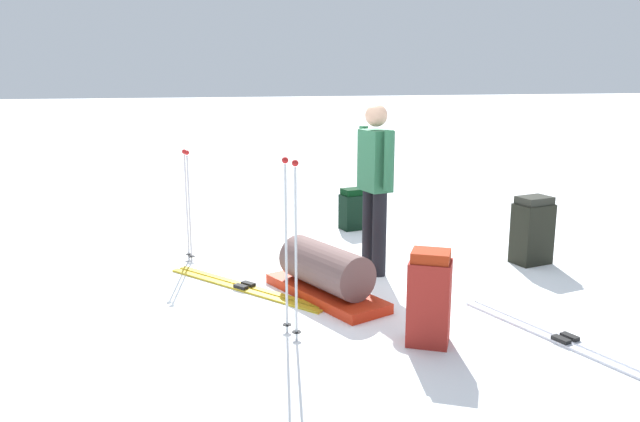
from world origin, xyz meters
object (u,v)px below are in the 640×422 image
Objects in this scene: backpack_large_dark at (429,299)px; ski_poles_planted_near at (291,240)px; backpack_small_spare at (354,209)px; gear_sled at (326,274)px; skier_standing at (375,180)px; ski_pair_far at (245,288)px; ski_poles_planted_far at (188,200)px; ski_pair_near at (565,341)px; backpack_bright at (532,231)px.

ski_poles_planted_near reaches higher than backpack_large_dark.
backpack_small_spare is 0.38× the size of gear_sled.
skier_standing is 1.08× the size of ski_pair_far.
ski_poles_planted_far reaches higher than backpack_large_dark.
ski_poles_planted_near is at bearing 156.89° from backpack_small_spare.
gear_sled is at bearing 49.32° from ski_pair_near.
skier_standing reaches higher than ski_poles_planted_near.
ski_poles_planted_far is (2.20, 0.73, -0.10)m from ski_poles_planted_near.
backpack_large_dark is 0.52× the size of gear_sled.
ski_poles_planted_far is 1.90m from gear_sled.
ski_poles_planted_far is (2.77, 2.75, 0.66)m from ski_pair_near.
gear_sled is (1.14, 0.54, -0.13)m from backpack_large_dark.
ski_pair_far is 1.99m from backpack_large_dark.
backpack_large_dark is at bearing -146.19° from ski_poles_planted_far.
backpack_large_dark is at bearing -141.08° from ski_pair_far.
backpack_bright is at bearing -76.39° from gear_sled.
ski_poles_planted_near reaches higher than ski_pair_far.
backpack_bright is 2.35m from backpack_small_spare.
ski_poles_planted_near is (-1.17, -0.25, 0.76)m from ski_pair_far.
backpack_small_spare is 0.44× the size of ski_poles_planted_far.
skier_standing is 1.65m from ski_pair_far.
gear_sled is at bearing -119.24° from ski_pair_far.
backpack_large_dark is (-1.75, 0.10, -0.60)m from skier_standing.
backpack_large_dark reaches higher than backpack_bright.
ski_pair_near is at bearing -170.17° from backpack_small_spare.
ski_pair_near is at bearing -130.68° from gear_sled.
backpack_bright reaches higher than ski_pair_far.
backpack_bright is 0.52× the size of ski_poles_planted_near.
backpack_bright reaches higher than gear_sled.
backpack_small_spare is at bearing -6.08° from backpack_large_dark.
ski_poles_planted_near is at bearing 74.20° from ski_pair_near.
backpack_small_spare reaches higher than gear_sled.
ski_pair_far is at bearing 38.92° from backpack_large_dark.
ski_pair_far is (-0.22, 1.33, -0.94)m from skier_standing.
backpack_small_spare is 0.38× the size of ski_poles_planted_near.
gear_sled reaches higher than ski_pair_near.
ski_poles_planted_near is at bearing 150.14° from gear_sled.
gear_sled is at bearing 159.22° from backpack_small_spare.
backpack_large_dark is at bearing 176.70° from skier_standing.
backpack_bright is at bearing -22.79° from ski_pair_near.
skier_standing is 1.84m from backpack_bright.
ski_pair_far is 2.18× the size of backpack_bright.
skier_standing is at bearing -3.30° from backpack_large_dark.
ski_pair_near is 1.11m from backpack_large_dark.
skier_standing is at bearing -80.57° from ski_pair_far.
skier_standing is 1.15m from gear_sled.
backpack_small_spare is 2.35m from ski_poles_planted_far.
skier_standing is 2.36m from ski_pair_near.
backpack_large_dark is (0.21, 1.03, 0.35)m from ski_pair_near.
backpack_bright is at bearing -141.56° from backpack_small_spare.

